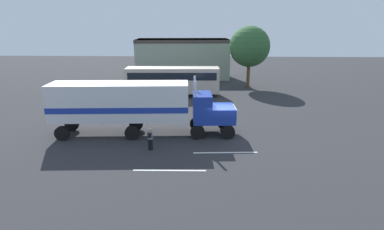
{
  "coord_description": "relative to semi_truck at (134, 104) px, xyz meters",
  "views": [
    {
      "loc": [
        -1.52,
        -23.95,
        8.61
      ],
      "look_at": [
        -2.41,
        0.15,
        1.6
      ],
      "focal_mm": 30.07,
      "sensor_mm": 36.0,
      "label": 1
    }
  ],
  "objects": [
    {
      "name": "building_backdrop",
      "position": [
        1.95,
        27.17,
        0.72
      ],
      "size": [
        14.67,
        6.97,
        6.05
      ],
      "color": "gray",
      "rests_on": "ground_plane"
    },
    {
      "name": "parked_bus",
      "position": [
        1.61,
        14.1,
        -0.46
      ],
      "size": [
        11.08,
        2.93,
        3.4
      ],
      "color": "#BFB29E",
      "rests_on": "ground_plane"
    },
    {
      "name": "lane_stripe_mid",
      "position": [
        3.32,
        -6.26,
        -2.52
      ],
      "size": [
        4.4,
        0.25,
        0.01
      ],
      "primitive_type": "cube",
      "rotation": [
        0.0,
        0.0,
        0.02
      ],
      "color": "silver",
      "rests_on": "ground_plane"
    },
    {
      "name": "semi_truck",
      "position": [
        0.0,
        0.0,
        0.0
      ],
      "size": [
        14.3,
        3.71,
        4.5
      ],
      "color": "#193399",
      "rests_on": "ground_plane"
    },
    {
      "name": "parked_car",
      "position": [
        -7.81,
        8.93,
        -1.72
      ],
      "size": [
        4.66,
        2.61,
        1.57
      ],
      "color": "#B7B7BC",
      "rests_on": "ground_plane"
    },
    {
      "name": "tree_left",
      "position": [
        11.34,
        19.66,
        2.94
      ],
      "size": [
        5.36,
        5.36,
        8.16
      ],
      "color": "brown",
      "rests_on": "ground_plane"
    },
    {
      "name": "lane_stripe_near",
      "position": [
        6.86,
        -3.38,
        -2.52
      ],
      "size": [
        4.4,
        0.44,
        0.01
      ],
      "primitive_type": "cube",
      "rotation": [
        0.0,
        0.0,
        0.06
      ],
      "color": "silver",
      "rests_on": "ground_plane"
    },
    {
      "name": "ground_plane",
      "position": [
        6.85,
        0.12,
        -2.52
      ],
      "size": [
        120.0,
        120.0,
        0.0
      ],
      "primitive_type": "plane",
      "color": "#2D2D30"
    },
    {
      "name": "person_bystander",
      "position": [
        1.66,
        -3.08,
        -1.63
      ],
      "size": [
        0.34,
        0.45,
        1.63
      ],
      "color": "black",
      "rests_on": "ground_plane"
    }
  ]
}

